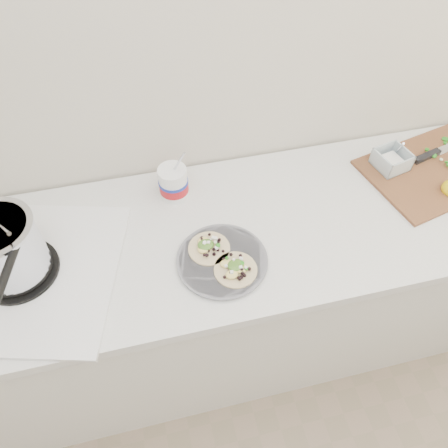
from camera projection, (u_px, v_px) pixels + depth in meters
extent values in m
cube|color=beige|center=(185.00, 72.00, 1.32)|extent=(3.50, 0.05, 2.60)
cube|color=silver|center=(212.00, 299.00, 1.81)|extent=(2.40, 0.62, 0.86)
cube|color=silver|center=(211.00, 237.00, 1.45)|extent=(2.44, 0.66, 0.04)
cube|color=silver|center=(21.00, 273.00, 1.33)|extent=(0.70, 0.67, 0.01)
cylinder|color=black|center=(20.00, 270.00, 1.32)|extent=(0.24, 0.24, 0.01)
torus|color=black|center=(18.00, 267.00, 1.30)|extent=(0.20, 0.20, 0.02)
cylinder|color=silver|center=(4.00, 247.00, 1.23)|extent=(0.20, 0.20, 0.18)
cylinder|color=slate|center=(222.00, 261.00, 1.36)|extent=(0.27, 0.27, 0.01)
cylinder|color=slate|center=(222.00, 260.00, 1.35)|extent=(0.29, 0.29, 0.00)
cylinder|color=white|center=(173.00, 183.00, 1.50)|extent=(0.10, 0.10, 0.12)
cylinder|color=#AF131B|center=(174.00, 185.00, 1.51)|extent=(0.10, 0.10, 0.04)
cylinder|color=#192D99|center=(173.00, 181.00, 1.49)|extent=(0.10, 0.10, 0.01)
cube|color=brown|center=(435.00, 170.00, 1.61)|extent=(0.57, 0.46, 0.01)
cube|color=white|center=(391.00, 162.00, 1.60)|extent=(0.07, 0.07, 0.03)
cube|color=black|center=(427.00, 156.00, 1.64)|extent=(0.12, 0.06, 0.02)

